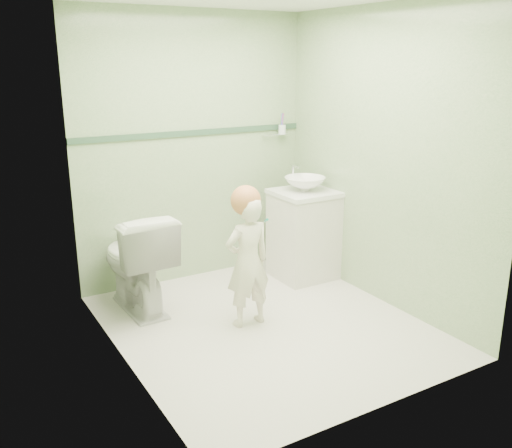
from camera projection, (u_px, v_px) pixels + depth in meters
ground at (266, 325)px, 4.33m from camera, size 2.50×2.50×0.00m
room_shell at (267, 173)px, 3.99m from camera, size 2.50×2.54×2.40m
trim_stripe at (194, 133)px, 4.97m from camera, size 2.20×0.02×0.05m
vanity at (304, 236)px, 5.20m from camera, size 0.52×0.50×0.80m
counter at (305, 193)px, 5.09m from camera, size 0.54×0.52×0.04m
basin at (305, 184)px, 5.06m from camera, size 0.37×0.37×0.13m
faucet at (294, 172)px, 5.19m from camera, size 0.03×0.13×0.18m
cup_holder at (281, 129)px, 5.36m from camera, size 0.26×0.07×0.21m
toilet at (136, 261)px, 4.51m from camera, size 0.49×0.83×0.83m
toddler at (248, 262)px, 4.22m from camera, size 0.37×0.25×1.02m
hair_cap at (246, 200)px, 4.10m from camera, size 0.23×0.23×0.23m
teal_toothbrush at (265, 220)px, 4.05m from camera, size 0.11×0.13×0.08m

